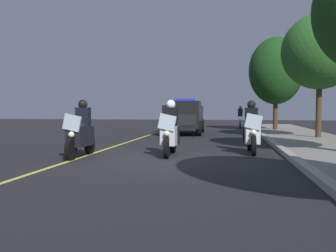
% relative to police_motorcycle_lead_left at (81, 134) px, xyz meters
% --- Properties ---
extents(ground_plane, '(80.00, 80.00, 0.00)m').
position_rel_police_motorcycle_lead_left_xyz_m(ground_plane, '(0.04, 2.47, -0.70)').
color(ground_plane, black).
extents(curb_strip, '(48.00, 0.24, 0.15)m').
position_rel_police_motorcycle_lead_left_xyz_m(curb_strip, '(0.04, 6.12, -0.62)').
color(curb_strip, '#9E9B93').
rests_on(curb_strip, ground).
extents(lane_stripe_center, '(48.00, 0.12, 0.01)m').
position_rel_police_motorcycle_lead_left_xyz_m(lane_stripe_center, '(0.04, 0.03, -0.70)').
color(lane_stripe_center, '#E0D14C').
rests_on(lane_stripe_center, ground).
extents(police_motorcycle_lead_left, '(2.14, 0.57, 1.72)m').
position_rel_police_motorcycle_lead_left_xyz_m(police_motorcycle_lead_left, '(0.00, 0.00, 0.00)').
color(police_motorcycle_lead_left, black).
rests_on(police_motorcycle_lead_left, ground).
extents(police_motorcycle_lead_right, '(2.14, 0.57, 1.72)m').
position_rel_police_motorcycle_lead_left_xyz_m(police_motorcycle_lead_right, '(-0.82, 2.57, 0.00)').
color(police_motorcycle_lead_right, black).
rests_on(police_motorcycle_lead_right, ground).
extents(police_motorcycle_trailing, '(2.14, 0.57, 1.72)m').
position_rel_police_motorcycle_lead_left_xyz_m(police_motorcycle_trailing, '(-1.82, 5.09, 0.00)').
color(police_motorcycle_trailing, black).
rests_on(police_motorcycle_trailing, ground).
extents(police_suv, '(4.95, 2.16, 2.05)m').
position_rel_police_motorcycle_lead_left_xyz_m(police_suv, '(-10.87, 1.86, 0.37)').
color(police_suv, black).
rests_on(police_suv, ground).
extents(cyclist_background, '(1.76, 0.32, 1.69)m').
position_rel_police_motorcycle_lead_left_xyz_m(cyclist_background, '(-16.25, 5.18, 0.14)').
color(cyclist_background, black).
rests_on(cyclist_background, ground).
extents(tree_far_back, '(3.54, 3.54, 5.82)m').
position_rel_police_motorcycle_lead_left_xyz_m(tree_far_back, '(-8.02, 8.57, 3.43)').
color(tree_far_back, '#42301E').
rests_on(tree_far_back, sidewalk_strip).
extents(tree_behind_suv, '(3.50, 3.50, 6.04)m').
position_rel_police_motorcycle_lead_left_xyz_m(tree_behind_suv, '(-14.78, 7.41, 3.24)').
color(tree_behind_suv, '#42301E').
rests_on(tree_behind_suv, sidewalk_strip).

